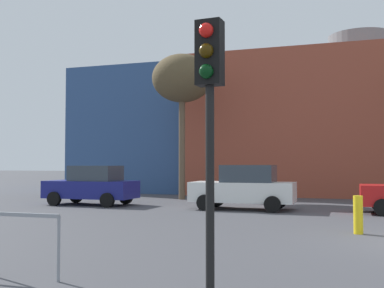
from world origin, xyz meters
TOP-DOWN VIEW (x-y plane):
  - building_backdrop at (-0.87, 20.70)m, footprint 36.50×13.54m
  - parked_car_0 at (-12.57, 6.75)m, footprint 4.01×1.97m
  - parked_car_1 at (-5.73, 6.75)m, footprint 4.09×2.01m
  - traffic_light_near_left at (-3.66, -5.61)m, footprint 0.38×0.37m
  - bare_tree_0 at (-9.89, 11.14)m, footprint 3.13×3.13m
  - bollard_yellow_2 at (-1.59, 1.20)m, footprint 0.24×0.24m

SIDE VIEW (x-z plane):
  - bollard_yellow_2 at x=-1.59m, z-range 0.00..0.99m
  - parked_car_0 at x=-12.57m, z-range 0.00..1.73m
  - parked_car_1 at x=-5.73m, z-range 0.00..1.77m
  - traffic_light_near_left at x=-3.66m, z-range 0.89..4.67m
  - building_backdrop at x=-0.87m, z-range -0.99..9.24m
  - bare_tree_0 at x=-9.89m, z-range 2.42..9.94m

